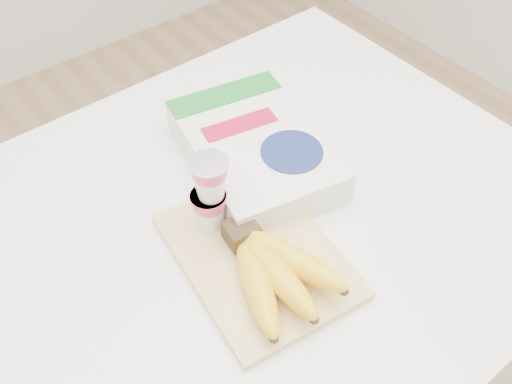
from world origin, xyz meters
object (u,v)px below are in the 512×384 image
yogurt_stack (209,192)px  cereal_box (255,150)px  cutting_board (257,256)px  table (214,376)px  bananas (273,270)px

yogurt_stack → cereal_box: bearing=27.4°
cutting_board → yogurt_stack: (-0.02, 0.09, 0.08)m
table → bananas: 0.54m
bananas → yogurt_stack: size_ratio=1.56×
yogurt_stack → cutting_board: bearing=-76.7°
cutting_board → yogurt_stack: size_ratio=2.18×
table → bananas: (0.05, -0.13, 0.52)m
cutting_board → bananas: size_ratio=1.40×
yogurt_stack → table: bearing=-162.7°
cutting_board → table: bearing=135.5°
cutting_board → bananas: bearing=-96.6°
cutting_board → cereal_box: 0.21m
table → bananas: bananas is taller
table → cereal_box: 0.55m
bananas → yogurt_stack: bearing=93.2°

